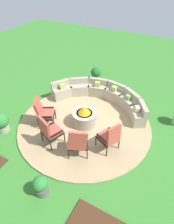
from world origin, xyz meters
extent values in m
plane|color=#387A2D|center=(0.00, 0.00, 0.00)|extent=(24.00, 24.00, 0.00)
cylinder|color=tan|center=(0.00, 0.00, 0.03)|extent=(4.90, 4.90, 0.06)
cylinder|color=#9E937F|center=(0.00, 0.00, 0.31)|extent=(0.90, 0.90, 0.50)
cylinder|color=black|center=(0.00, 0.00, 0.53)|extent=(0.58, 0.58, 0.06)
cone|color=orange|center=(0.00, 0.00, 0.70)|extent=(0.47, 0.47, 0.28)
cube|color=#9E937F|center=(1.68, 1.04, 0.30)|extent=(0.81, 0.93, 0.48)
cube|color=#9E937F|center=(1.80, 1.12, 0.68)|extent=(0.57, 0.78, 0.27)
cube|color=#9E937F|center=(1.13, 1.62, 0.30)|extent=(0.93, 0.84, 0.48)
cube|color=#9E937F|center=(1.21, 1.74, 0.68)|extent=(0.76, 0.60, 0.27)
cube|color=#9E937F|center=(0.40, 1.93, 0.30)|extent=(0.89, 0.60, 0.48)
cube|color=#9E937F|center=(0.42, 2.07, 0.68)|extent=(0.83, 0.32, 0.27)
cube|color=#9E937F|center=(-0.40, 1.93, 0.30)|extent=(0.89, 0.61, 0.48)
cube|color=#9E937F|center=(-0.43, 2.07, 0.68)|extent=(0.83, 0.32, 0.27)
cube|color=#9E937F|center=(-1.13, 1.61, 0.30)|extent=(0.93, 0.84, 0.48)
cube|color=#9E937F|center=(-1.22, 1.73, 0.68)|extent=(0.76, 0.60, 0.27)
cube|color=#9E937F|center=(-1.68, 1.03, 0.30)|extent=(0.81, 0.93, 0.48)
cube|color=#9E937F|center=(-1.80, 1.11, 0.68)|extent=(0.57, 0.78, 0.27)
cube|color=#93B756|center=(-1.64, 1.01, 0.64)|extent=(0.26, 0.27, 0.21)
cube|color=#70A34C|center=(1.10, 1.58, 0.63)|extent=(0.23, 0.22, 0.18)
cube|color=beige|center=(1.63, 1.01, 0.64)|extent=(0.25, 0.25, 0.19)
cube|color=#93B756|center=(0.39, 1.88, 0.65)|extent=(0.25, 0.23, 0.21)
cube|color=#93B756|center=(-0.39, 1.88, 0.65)|extent=(0.25, 0.23, 0.21)
cylinder|color=black|center=(-1.10, -0.29, 0.25)|extent=(0.04, 0.04, 0.38)
cylinder|color=black|center=(-0.83, -0.77, 0.25)|extent=(0.04, 0.04, 0.38)
cylinder|color=black|center=(-1.56, -0.55, 0.25)|extent=(0.04, 0.04, 0.38)
cylinder|color=black|center=(-1.29, -1.03, 0.25)|extent=(0.04, 0.04, 0.38)
cube|color=black|center=(-1.19, -0.66, 0.47)|extent=(0.78, 0.79, 0.05)
cube|color=#B24738|center=(-1.19, -0.66, 0.54)|extent=(0.72, 0.73, 0.09)
cube|color=#B24738|center=(-1.41, -0.78, 0.82)|extent=(0.39, 0.61, 0.70)
cube|color=black|center=(-1.33, -0.43, 0.60)|extent=(0.44, 0.28, 0.04)
cube|color=black|center=(-1.06, -0.89, 0.60)|extent=(0.44, 0.28, 0.04)
cylinder|color=black|center=(-0.63, -0.94, 0.25)|extent=(0.04, 0.04, 0.38)
cylinder|color=black|center=(-0.13, -1.12, 0.25)|extent=(0.04, 0.04, 0.38)
cylinder|color=black|center=(-0.82, -1.44, 0.25)|extent=(0.04, 0.04, 0.38)
cylinder|color=black|center=(-0.32, -1.62, 0.25)|extent=(0.04, 0.04, 0.38)
cube|color=black|center=(-0.47, -1.28, 0.47)|extent=(0.73, 0.73, 0.05)
cube|color=#B24738|center=(-0.47, -1.28, 0.54)|extent=(0.67, 0.67, 0.09)
cube|color=#B24738|center=(-0.56, -1.51, 0.84)|extent=(0.57, 0.30, 0.74)
cube|color=black|center=(-0.71, -1.19, 0.60)|extent=(0.21, 0.47, 0.04)
cube|color=black|center=(-0.24, -1.37, 0.60)|extent=(0.21, 0.47, 0.04)
cylinder|color=black|center=(0.10, -1.18, 0.25)|extent=(0.04, 0.04, 0.38)
cylinder|color=black|center=(0.60, -0.91, 0.25)|extent=(0.04, 0.04, 0.38)
cylinder|color=black|center=(0.36, -1.65, 0.25)|extent=(0.04, 0.04, 0.38)
cylinder|color=black|center=(0.85, -1.37, 0.25)|extent=(0.04, 0.04, 0.38)
cube|color=black|center=(0.48, -1.28, 0.47)|extent=(0.80, 0.78, 0.05)
cube|color=#B24738|center=(0.48, -1.28, 0.54)|extent=(0.73, 0.72, 0.09)
cube|color=#B24738|center=(0.59, -1.49, 0.81)|extent=(0.57, 0.42, 0.72)
cube|color=black|center=(0.24, -1.41, 0.60)|extent=(0.27, 0.44, 0.04)
cube|color=black|center=(0.71, -1.15, 0.60)|extent=(0.27, 0.44, 0.04)
cylinder|color=black|center=(0.85, -0.77, 0.25)|extent=(0.04, 0.04, 0.38)
cylinder|color=black|center=(1.07, -0.31, 0.25)|extent=(0.04, 0.04, 0.38)
cylinder|color=black|center=(1.33, -1.00, 0.25)|extent=(0.04, 0.04, 0.38)
cylinder|color=black|center=(1.55, -0.54, 0.25)|extent=(0.04, 0.04, 0.38)
cube|color=black|center=(1.20, -0.66, 0.47)|extent=(0.75, 0.74, 0.05)
cube|color=#B24738|center=(1.20, -0.66, 0.54)|extent=(0.69, 0.68, 0.09)
cube|color=#B24738|center=(1.42, -0.76, 0.79)|extent=(0.35, 0.56, 0.64)
cube|color=black|center=(1.09, -0.88, 0.60)|extent=(0.46, 0.25, 0.04)
cube|color=black|center=(1.30, -0.44, 0.60)|extent=(0.46, 0.25, 0.04)
cylinder|color=#A89E8E|center=(-2.42, -1.65, 0.12)|extent=(0.41, 0.41, 0.24)
sphere|color=#2D7A33|center=(-2.42, -1.65, 0.46)|extent=(0.56, 0.56, 0.56)
sphere|color=#E55638|center=(-2.36, -1.65, 0.56)|extent=(0.18, 0.18, 0.18)
cylinder|color=#605B56|center=(0.31, -2.86, 0.12)|extent=(0.34, 0.34, 0.25)
sphere|color=#2D7A33|center=(0.31, -2.86, 0.44)|extent=(0.40, 0.40, 0.40)
cylinder|color=#A89E8E|center=(-1.12, 3.23, 0.12)|extent=(0.34, 0.34, 0.24)
sphere|color=#236028|center=(-1.12, 3.23, 0.43)|extent=(0.51, 0.51, 0.51)
sphere|color=#DB337A|center=(-1.06, 3.23, 0.51)|extent=(0.16, 0.16, 0.16)
camera|label=1|loc=(2.54, -4.52, 4.80)|focal=30.01mm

